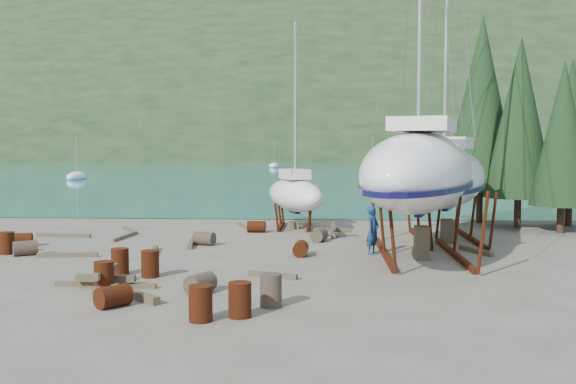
# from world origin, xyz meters

# --- Properties ---
(ground) EXTENTS (600.00, 600.00, 0.00)m
(ground) POSITION_xyz_m (0.00, 0.00, 0.00)
(ground) COLOR #575245
(ground) RESTS_ON ground
(bay_water) EXTENTS (700.00, 700.00, 0.00)m
(bay_water) POSITION_xyz_m (0.00, 315.00, 0.01)
(bay_water) COLOR #1A6A82
(bay_water) RESTS_ON ground
(far_hill) EXTENTS (800.00, 360.00, 110.00)m
(far_hill) POSITION_xyz_m (0.00, 320.00, 0.00)
(far_hill) COLOR black
(far_hill) RESTS_ON ground
(far_house_left) EXTENTS (6.60, 5.60, 5.60)m
(far_house_left) POSITION_xyz_m (-60.00, 190.00, 2.92)
(far_house_left) COLOR beige
(far_house_left) RESTS_ON ground
(far_house_center) EXTENTS (6.60, 5.60, 5.60)m
(far_house_center) POSITION_xyz_m (-20.00, 190.00, 2.92)
(far_house_center) COLOR beige
(far_house_center) RESTS_ON ground
(far_house_right) EXTENTS (6.60, 5.60, 5.60)m
(far_house_right) POSITION_xyz_m (30.00, 190.00, 2.92)
(far_house_right) COLOR beige
(far_house_right) RESTS_ON ground
(cypress_near_right) EXTENTS (3.60, 3.60, 10.00)m
(cypress_near_right) POSITION_xyz_m (12.50, 12.00, 5.79)
(cypress_near_right) COLOR black
(cypress_near_right) RESTS_ON ground
(cypress_mid_right) EXTENTS (3.06, 3.06, 8.50)m
(cypress_mid_right) POSITION_xyz_m (14.00, 10.00, 4.92)
(cypress_mid_right) COLOR black
(cypress_mid_right) RESTS_ON ground
(cypress_back_left) EXTENTS (4.14, 4.14, 11.50)m
(cypress_back_left) POSITION_xyz_m (11.00, 14.00, 6.66)
(cypress_back_left) COLOR black
(cypress_back_left) RESTS_ON ground
(cypress_far_right) EXTENTS (3.24, 3.24, 9.00)m
(cypress_far_right) POSITION_xyz_m (15.50, 13.00, 5.21)
(cypress_far_right) COLOR black
(cypress_far_right) RESTS_ON ground
(moored_boat_left) EXTENTS (2.00, 5.00, 6.05)m
(moored_boat_left) POSITION_xyz_m (-30.00, 60.00, 0.39)
(moored_boat_left) COLOR white
(moored_boat_left) RESTS_ON ground
(moored_boat_mid) EXTENTS (2.00, 5.00, 6.05)m
(moored_boat_mid) POSITION_xyz_m (10.00, 80.00, 0.39)
(moored_boat_mid) COLOR white
(moored_boat_mid) RESTS_ON ground
(moored_boat_far) EXTENTS (2.00, 5.00, 6.05)m
(moored_boat_far) POSITION_xyz_m (-8.00, 110.00, 0.39)
(moored_boat_far) COLOR white
(moored_boat_far) RESTS_ON ground
(large_sailboat_near) EXTENTS (7.32, 13.65, 20.63)m
(large_sailboat_near) POSITION_xyz_m (6.03, 2.79, 3.32)
(large_sailboat_near) COLOR white
(large_sailboat_near) RESTS_ON ground
(large_sailboat_far) EXTENTS (6.70, 11.62, 17.67)m
(large_sailboat_far) POSITION_xyz_m (7.82, 7.05, 2.89)
(large_sailboat_far) COLOR white
(large_sailboat_far) RESTS_ON ground
(small_sailboat_shore) EXTENTS (4.26, 7.03, 10.74)m
(small_sailboat_shore) POSITION_xyz_m (0.80, 11.38, 1.78)
(small_sailboat_shore) COLOR white
(small_sailboat_shore) RESTS_ON ground
(worker) EXTENTS (0.75, 0.83, 1.91)m
(worker) POSITION_xyz_m (4.26, 3.11, 0.96)
(worker) COLOR navy
(worker) RESTS_ON ground
(drum_1) EXTENTS (0.91, 1.05, 0.58)m
(drum_1) POSITION_xyz_m (-1.24, -3.99, 0.29)
(drum_1) COLOR #2D2823
(drum_1) RESTS_ON ground
(drum_2) EXTENTS (1.01, 0.80, 0.58)m
(drum_2) POSITION_xyz_m (-10.57, 4.31, 0.29)
(drum_2) COLOR #50250D
(drum_2) RESTS_ON ground
(drum_3) EXTENTS (0.58, 0.58, 0.88)m
(drum_3) POSITION_xyz_m (-0.66, -6.95, 0.44)
(drum_3) COLOR #50250D
(drum_3) RESTS_ON ground
(drum_4) EXTENTS (0.89, 0.60, 0.58)m
(drum_4) POSITION_xyz_m (-1.02, 9.35, 0.29)
(drum_4) COLOR #50250D
(drum_4) RESTS_ON ground
(drum_6) EXTENTS (0.61, 0.90, 0.58)m
(drum_6) POSITION_xyz_m (1.43, 2.55, 0.29)
(drum_6) COLOR #50250D
(drum_6) RESTS_ON ground
(drum_7) EXTENTS (0.58, 0.58, 0.88)m
(drum_7) POSITION_xyz_m (0.25, -6.52, 0.44)
(drum_7) COLOR #50250D
(drum_7) RESTS_ON ground
(drum_8) EXTENTS (0.58, 0.58, 0.88)m
(drum_8) POSITION_xyz_m (-10.21, 2.37, 0.44)
(drum_8) COLOR #50250D
(drum_8) RESTS_ON ground
(drum_9) EXTENTS (1.01, 0.82, 0.58)m
(drum_9) POSITION_xyz_m (-2.83, 5.08, 0.29)
(drum_9) COLOR #2D2823
(drum_9) RESTS_ON ground
(drum_10) EXTENTS (0.58, 0.58, 0.88)m
(drum_10) POSITION_xyz_m (-3.32, -1.77, 0.44)
(drum_10) COLOR #50250D
(drum_10) RESTS_ON ground
(drum_11) EXTENTS (0.81, 1.01, 0.58)m
(drum_11) POSITION_xyz_m (2.13, 6.41, 0.29)
(drum_11) COLOR #2D2823
(drum_11) RESTS_ON ground
(drum_12) EXTENTS (1.00, 1.05, 0.58)m
(drum_12) POSITION_xyz_m (-3.23, -5.70, 0.29)
(drum_12) COLOR #50250D
(drum_12) RESTS_ON ground
(drum_13) EXTENTS (0.58, 0.58, 0.88)m
(drum_13) POSITION_xyz_m (-4.12, -3.86, 0.44)
(drum_13) COLOR #50250D
(drum_13) RESTS_ON ground
(drum_14) EXTENTS (0.58, 0.58, 0.88)m
(drum_14) POSITION_xyz_m (-4.43, -1.44, 0.44)
(drum_14) COLOR #50250D
(drum_14) RESTS_ON ground
(drum_15) EXTENTS (1.05, 0.96, 0.58)m
(drum_15) POSITION_xyz_m (-9.32, 2.07, 0.29)
(drum_15) COLOR #2D2823
(drum_15) RESTS_ON ground
(drum_17) EXTENTS (0.58, 0.58, 0.88)m
(drum_17) POSITION_xyz_m (0.93, -5.44, 0.44)
(drum_17) COLOR #2D2823
(drum_17) RESTS_ON ground
(timber_0) EXTENTS (1.37, 2.12, 0.14)m
(timber_0) POSITION_xyz_m (-7.43, 9.41, 0.07)
(timber_0) COLOR brown
(timber_0) RESTS_ON ground
(timber_1) EXTENTS (0.99, 1.97, 0.19)m
(timber_1) POSITION_xyz_m (8.40, 3.63, 0.10)
(timber_1) COLOR brown
(timber_1) RESTS_ON ground
(timber_3) EXTENTS (3.19, 0.38, 0.15)m
(timber_3) POSITION_xyz_m (-4.27, -3.33, 0.07)
(timber_3) COLOR brown
(timber_3) RESTS_ON ground
(timber_4) EXTENTS (0.50, 1.83, 0.17)m
(timber_4) POSITION_xyz_m (-4.48, 3.06, 0.09)
(timber_4) COLOR brown
(timber_4) RESTS_ON ground
(timber_6) EXTENTS (0.77, 1.57, 0.19)m
(timber_6) POSITION_xyz_m (-1.14, 10.97, 0.10)
(timber_6) COLOR brown
(timber_6) RESTS_ON ground
(timber_7) EXTENTS (1.65, 0.71, 0.17)m
(timber_7) POSITION_xyz_m (0.68, -1.67, 0.09)
(timber_7) COLOR brown
(timber_7) RESTS_ON ground
(timber_8) EXTENTS (0.46, 1.94, 0.19)m
(timber_8) POSITION_xyz_m (-3.36, 4.81, 0.09)
(timber_8) COLOR brown
(timber_8) RESTS_ON ground
(timber_9) EXTENTS (1.19, 2.50, 0.15)m
(timber_9) POSITION_xyz_m (-1.78, 11.04, 0.08)
(timber_9) COLOR brown
(timber_9) RESTS_ON ground
(timber_12) EXTENTS (2.29, 0.48, 0.17)m
(timber_12) POSITION_xyz_m (-7.52, 1.79, 0.08)
(timber_12) COLOR brown
(timber_12) RESTS_ON ground
(timber_15) EXTENTS (0.41, 2.70, 0.15)m
(timber_15) POSITION_xyz_m (-6.93, 7.04, 0.07)
(timber_15) COLOR brown
(timber_15) RESTS_ON ground
(timber_16) EXTENTS (2.30, 2.18, 0.23)m
(timber_16) POSITION_xyz_m (-3.20, -4.49, 0.11)
(timber_16) COLOR brown
(timber_16) RESTS_ON ground
(timber_17) EXTENTS (2.68, 0.42, 0.16)m
(timber_17) POSITION_xyz_m (-9.92, 7.20, 0.08)
(timber_17) COLOR brown
(timber_17) RESTS_ON ground
(timber_pile_fore) EXTENTS (1.80, 1.80, 0.60)m
(timber_pile_fore) POSITION_xyz_m (-4.22, -3.46, 0.30)
(timber_pile_fore) COLOR brown
(timber_pile_fore) RESTS_ON ground
(timber_pile_aft) EXTENTS (1.80, 1.80, 0.60)m
(timber_pile_aft) POSITION_xyz_m (2.77, 8.16, 0.30)
(timber_pile_aft) COLOR brown
(timber_pile_aft) RESTS_ON ground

